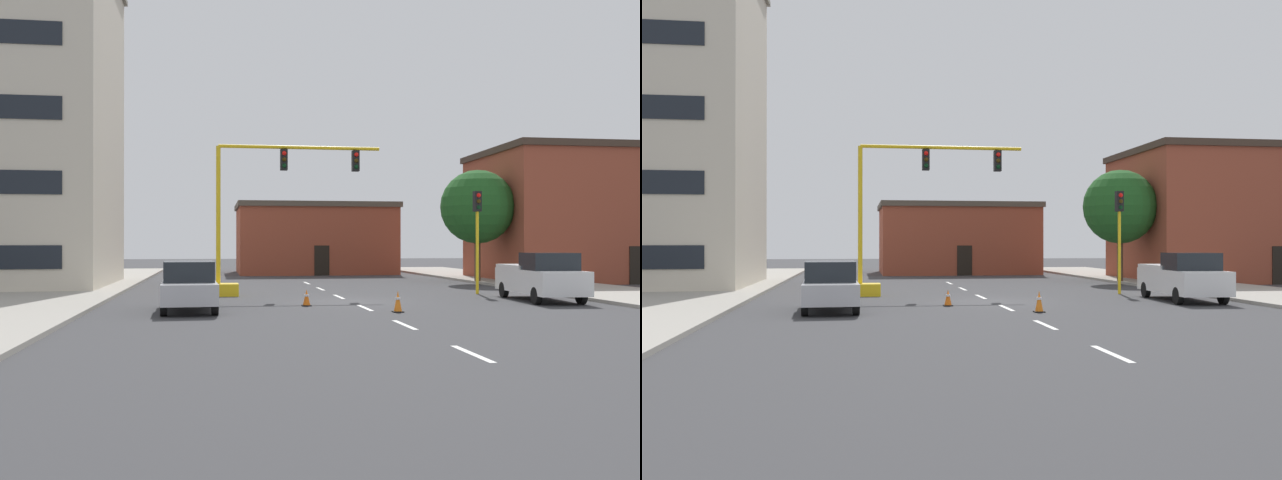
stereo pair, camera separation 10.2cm
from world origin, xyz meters
TOP-DOWN VIEW (x-y plane):
  - ground_plane at (0.00, 0.00)m, footprint 160.00×160.00m
  - sidewalk_left at (-12.71, 8.00)m, footprint 6.00×56.00m
  - sidewalk_right at (12.71, 8.00)m, footprint 6.00×56.00m
  - lane_stripe_seg_0 at (0.00, -14.00)m, footprint 0.16×2.40m
  - lane_stripe_seg_1 at (0.00, -8.50)m, footprint 0.16×2.40m
  - lane_stripe_seg_2 at (0.00, -3.00)m, footprint 0.16×2.40m
  - lane_stripe_seg_3 at (0.00, 2.50)m, footprint 0.16×2.40m
  - lane_stripe_seg_4 at (0.00, 8.00)m, footprint 0.16×2.40m
  - lane_stripe_seg_5 at (0.00, 13.50)m, footprint 0.16×2.40m
  - building_brick_center at (2.33, 27.58)m, footprint 12.14×9.50m
  - building_row_right at (18.59, 14.17)m, footprint 14.11×10.23m
  - traffic_signal_gantry at (-4.25, 3.82)m, footprint 8.30×1.20m
  - traffic_light_pole_right at (6.70, 3.27)m, footprint 0.32×0.47m
  - tree_right_mid at (9.96, 11.83)m, footprint 4.36×4.36m
  - pickup_truck_white at (7.84, -0.92)m, footprint 2.33×5.51m
  - sedan_silver_near_left at (-6.34, -3.37)m, footprint 2.05×4.58m
  - traffic_cone_roadside_a at (0.77, -4.80)m, footprint 0.36×0.36m
  - traffic_cone_roadside_b at (-2.02, -1.92)m, footprint 0.36×0.36m

SIDE VIEW (x-z plane):
  - ground_plane at x=0.00m, z-range 0.00..0.00m
  - lane_stripe_seg_0 at x=0.00m, z-range 0.00..0.01m
  - lane_stripe_seg_1 at x=0.00m, z-range 0.00..0.01m
  - lane_stripe_seg_2 at x=0.00m, z-range 0.00..0.01m
  - lane_stripe_seg_3 at x=0.00m, z-range 0.00..0.01m
  - lane_stripe_seg_4 at x=0.00m, z-range 0.00..0.01m
  - lane_stripe_seg_5 at x=0.00m, z-range 0.00..0.01m
  - sidewalk_left at x=-12.71m, z-range 0.00..0.14m
  - sidewalk_right at x=12.71m, z-range 0.00..0.14m
  - traffic_cone_roadside_b at x=-2.02m, z-range -0.01..0.62m
  - traffic_cone_roadside_a at x=0.77m, z-range -0.01..0.74m
  - sedan_silver_near_left at x=-6.34m, z-range 0.02..1.76m
  - pickup_truck_white at x=7.84m, z-range -0.02..1.97m
  - traffic_signal_gantry at x=-4.25m, z-range -1.22..5.61m
  - building_brick_center at x=2.33m, z-range 0.01..5.47m
  - traffic_light_pole_right at x=6.70m, z-range 1.13..5.93m
  - building_row_right at x=18.59m, z-range 0.01..8.29m
  - tree_right_mid at x=9.96m, z-range 1.16..7.87m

